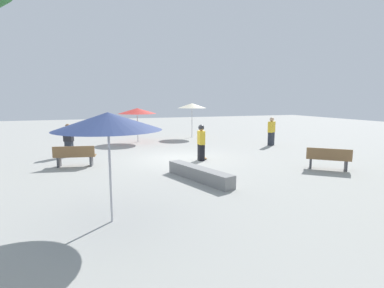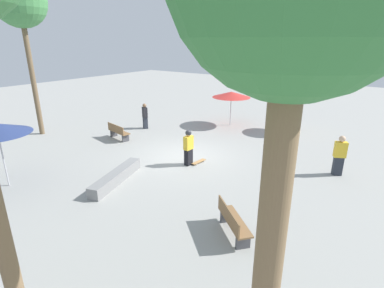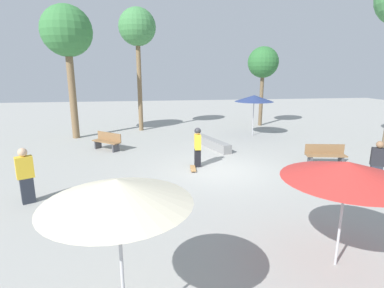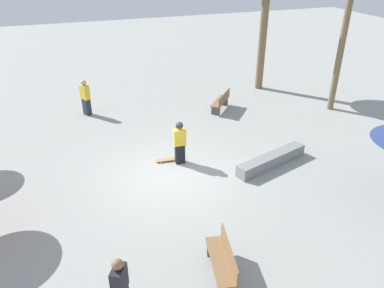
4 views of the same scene
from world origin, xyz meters
TOP-DOWN VIEW (x-y plane):
  - ground_plane at (0.00, 0.00)m, footprint 60.00×60.00m
  - skater_main at (0.74, -0.65)m, footprint 0.26×0.44m
  - skateboard at (0.99, -0.22)m, footprint 0.28×0.82m
  - concrete_ledge at (-0.52, -3.64)m, footprint 1.32×3.02m
  - bench_near at (-4.49, -0.03)m, footprint 1.65×0.74m
  - bench_far at (4.69, -3.95)m, footprint 1.50×1.38m
  - shade_umbrella_cream at (3.14, 7.15)m, footprint 1.98×1.98m
  - shade_umbrella_navy at (-3.60, -6.20)m, footprint 2.29×2.29m
  - shade_umbrella_red at (-0.90, 6.10)m, footprint 2.38×2.38m
  - bystander_watching at (-4.79, 2.39)m, footprint 0.48×0.41m
  - bystander_far at (6.25, 2.05)m, footprint 0.52×0.43m

SIDE VIEW (x-z plane):
  - ground_plane at x=0.00m, z-range 0.00..0.00m
  - skateboard at x=0.99m, z-range 0.02..0.09m
  - concrete_ledge at x=-0.52m, z-range 0.00..0.43m
  - bench_near at x=-4.49m, z-range 0.00..0.85m
  - bench_far at x=4.69m, z-range 0.00..0.85m
  - bystander_watching at x=-4.79m, z-range 0.00..1.55m
  - bystander_far at x=6.25m, z-range 0.00..1.65m
  - skater_main at x=0.74m, z-range 0.06..1.66m
  - shade_umbrella_red at x=-0.90m, z-range 0.90..3.04m
  - shade_umbrella_navy at x=-3.60m, z-range 1.02..3.45m
  - shade_umbrella_cream at x=3.14m, z-range 1.03..3.45m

